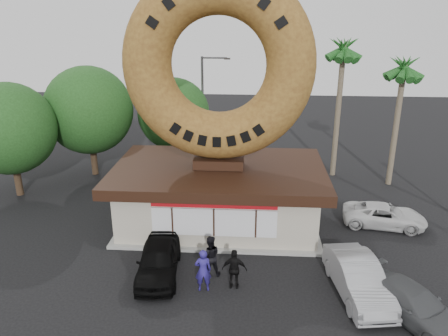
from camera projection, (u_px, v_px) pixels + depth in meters
name	position (u px, v px, depth m)	size (l,w,h in m)	color
ground	(208.00, 286.00, 18.61)	(90.00, 90.00, 0.00)	black
donut_shop	(219.00, 193.00, 23.61)	(11.20, 7.20, 3.80)	#B8AE9D
giant_donut	(218.00, 65.00, 21.31)	(9.50, 9.50, 2.42)	olive
tree_west	(89.00, 110.00, 29.83)	(6.00, 6.00, 7.65)	#473321
tree_mid	(174.00, 114.00, 31.56)	(5.20, 5.20, 6.63)	#473321
tree_far	(9.00, 129.00, 26.41)	(5.60, 5.60, 7.14)	#473321
palm_near	(343.00, 54.00, 28.37)	(2.60, 2.60, 9.75)	#726651
palm_far	(404.00, 72.00, 27.06)	(2.60, 2.60, 8.75)	#726651
street_lamp	(205.00, 105.00, 32.20)	(2.11, 0.20, 8.00)	#59595E
person_left	(203.00, 270.00, 18.07)	(0.70, 0.46, 1.91)	navy
person_center	(210.00, 256.00, 19.11)	(0.93, 0.72, 1.91)	black
person_right	(235.00, 269.00, 18.24)	(1.05, 0.44, 1.80)	black
car_black	(158.00, 260.00, 19.22)	(1.74, 4.33, 1.48)	black
car_silver	(358.00, 278.00, 17.84)	(1.64, 4.69, 1.55)	#95969A
car_grey	(413.00, 304.00, 16.48)	(1.81, 4.46, 1.29)	#535557
car_white	(384.00, 215.00, 23.66)	(2.02, 4.38, 1.22)	silver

